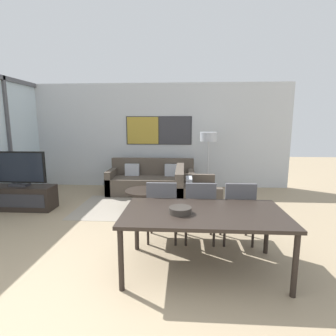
# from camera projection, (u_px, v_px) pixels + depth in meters

# --- Properties ---
(ground_plane) EXTENTS (24.00, 24.00, 0.00)m
(ground_plane) POSITION_uv_depth(u_px,v_px,m) (79.00, 331.00, 2.23)
(ground_plane) COLOR #9E896B
(wall_back) EXTENTS (7.42, 0.09, 2.80)m
(wall_back) POSITION_uv_depth(u_px,v_px,m) (152.00, 136.00, 7.17)
(wall_back) COLOR silver
(wall_back) RESTS_ON ground_plane
(area_rug) EXTENTS (2.81, 1.65, 0.01)m
(area_rug) POSITION_uv_depth(u_px,v_px,m) (145.00, 207.00, 5.50)
(area_rug) COLOR gray
(area_rug) RESTS_ON ground_plane
(tv_console) EXTENTS (1.36, 0.48, 0.49)m
(tv_console) POSITION_uv_depth(u_px,v_px,m) (21.00, 198.00, 5.37)
(tv_console) COLOR black
(tv_console) RESTS_ON ground_plane
(television) EXTENTS (1.14, 0.20, 0.71)m
(television) POSITION_uv_depth(u_px,v_px,m) (18.00, 169.00, 5.27)
(television) COLOR #2D2D33
(television) RESTS_ON tv_console
(sofa_main) EXTENTS (2.13, 0.86, 0.85)m
(sofa_main) POSITION_uv_depth(u_px,v_px,m) (152.00, 182.00, 6.64)
(sofa_main) COLOR #51473D
(sofa_main) RESTS_ON ground_plane
(sofa_side) EXTENTS (0.86, 1.41, 0.85)m
(sofa_side) POSITION_uv_depth(u_px,v_px,m) (193.00, 195.00, 5.39)
(sofa_side) COLOR #51473D
(sofa_side) RESTS_ON ground_plane
(coffee_table) EXTENTS (0.80, 0.80, 0.38)m
(coffee_table) POSITION_uv_depth(u_px,v_px,m) (145.00, 194.00, 5.45)
(coffee_table) COLOR black
(coffee_table) RESTS_ON ground_plane
(dining_table) EXTENTS (1.89, 1.04, 0.73)m
(dining_table) POSITION_uv_depth(u_px,v_px,m) (204.00, 217.00, 3.07)
(dining_table) COLOR black
(dining_table) RESTS_ON ground_plane
(dining_chair_left) EXTENTS (0.46, 0.46, 0.93)m
(dining_chair_left) POSITION_uv_depth(u_px,v_px,m) (162.00, 209.00, 3.85)
(dining_chair_left) COLOR #4C4C51
(dining_chair_left) RESTS_ON ground_plane
(dining_chair_centre) EXTENTS (0.46, 0.46, 0.93)m
(dining_chair_centre) POSITION_uv_depth(u_px,v_px,m) (200.00, 210.00, 3.81)
(dining_chair_centre) COLOR #4C4C51
(dining_chair_centre) RESTS_ON ground_plane
(dining_chair_right) EXTENTS (0.46, 0.46, 0.93)m
(dining_chair_right) POSITION_uv_depth(u_px,v_px,m) (238.00, 210.00, 3.79)
(dining_chair_right) COLOR #4C4C51
(dining_chair_right) RESTS_ON ground_plane
(fruit_bowl) EXTENTS (0.26, 0.26, 0.07)m
(fruit_bowl) POSITION_uv_depth(u_px,v_px,m) (180.00, 210.00, 3.00)
(fruit_bowl) COLOR #332D28
(fruit_bowl) RESTS_ON dining_table
(floor_lamp) EXTENTS (0.41, 0.41, 1.54)m
(floor_lamp) POSITION_uv_depth(u_px,v_px,m) (208.00, 140.00, 6.36)
(floor_lamp) COLOR #2D2D33
(floor_lamp) RESTS_ON ground_plane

